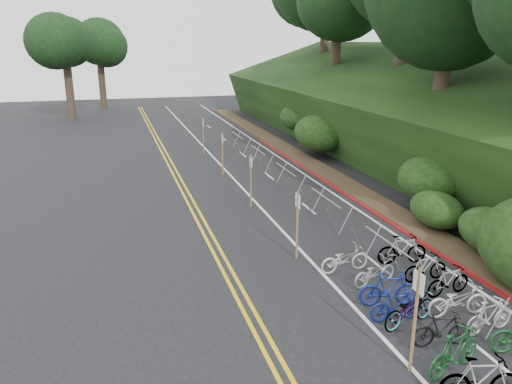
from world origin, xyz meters
TOP-DOWN VIEW (x-y plane):
  - ground at (0.00, 0.00)m, footprint 120.00×120.00m
  - road_markings at (0.63, 10.10)m, footprint 7.47×80.00m
  - red_curb at (5.70, 12.00)m, footprint 0.25×28.00m
  - embankment at (12.96, 19.04)m, footprint 14.30×48.14m
  - bike_racks_rest at (3.00, 13.00)m, footprint 1.14×23.00m
  - signpost_near at (0.92, -1.68)m, footprint 0.08×0.40m
  - signposts_rest at (0.60, 14.00)m, footprint 0.08×18.40m
  - bike_front at (1.76, 0.36)m, footprint 0.53×1.56m
  - bike_valet at (2.85, 0.21)m, footprint 3.28×8.38m

SIDE VIEW (x-z plane):
  - ground at x=0.00m, z-range 0.00..0.00m
  - road_markings at x=0.63m, z-range 0.00..0.01m
  - red_curb at x=5.70m, z-range 0.00..0.10m
  - bike_front at x=1.76m, z-range 0.00..0.92m
  - bike_valet at x=2.85m, z-range -0.06..1.04m
  - bike_racks_rest at x=3.00m, z-range 0.27..1.44m
  - signposts_rest at x=0.60m, z-range 0.18..2.68m
  - signpost_near at x=0.92m, z-range 0.19..2.82m
  - embankment at x=12.96m, z-range -1.99..7.12m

